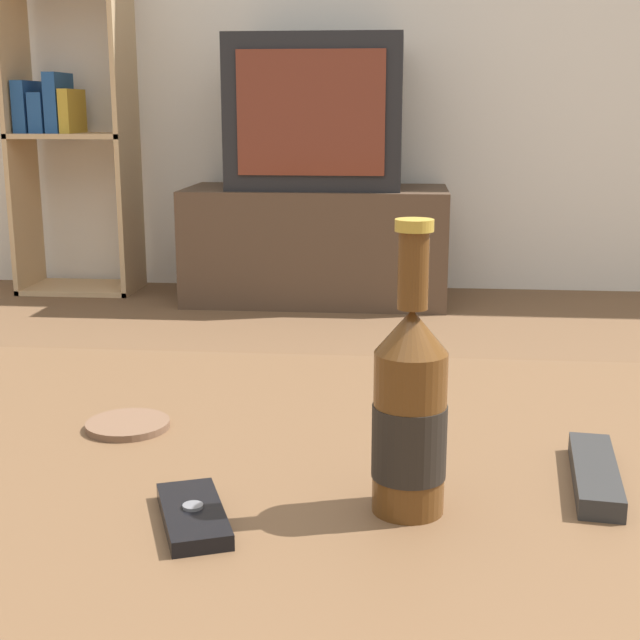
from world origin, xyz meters
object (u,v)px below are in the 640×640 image
(television, at_px, (316,113))
(beer_bottle, at_px, (410,412))
(cell_phone, at_px, (193,515))
(tv_stand, at_px, (316,244))
(bookshelf, at_px, (67,128))
(remote_control, at_px, (595,473))

(television, xyz_separation_m, beer_bottle, (0.35, -2.78, -0.24))
(beer_bottle, height_order, cell_phone, beer_bottle)
(tv_stand, relative_size, beer_bottle, 3.98)
(bookshelf, distance_m, cell_phone, 3.18)
(television, xyz_separation_m, cell_phone, (0.17, -2.82, -0.32))
(tv_stand, relative_size, television, 1.55)
(beer_bottle, bearing_deg, tv_stand, 97.26)
(bookshelf, height_order, remote_control, bookshelf)
(television, distance_m, remote_control, 2.78)
(tv_stand, height_order, bookshelf, bookshelf)
(television, bearing_deg, cell_phone, -86.53)
(cell_phone, xyz_separation_m, remote_control, (0.36, 0.12, 0.00))
(television, bearing_deg, remote_control, -78.89)
(cell_phone, bearing_deg, bookshelf, 91.39)
(tv_stand, height_order, cell_phone, tv_stand)
(tv_stand, xyz_separation_m, bookshelf, (-1.04, 0.10, 0.45))
(bookshelf, bearing_deg, beer_bottle, -64.22)
(television, relative_size, bookshelf, 0.51)
(beer_bottle, bearing_deg, cell_phone, -166.81)
(bookshelf, height_order, beer_bottle, bookshelf)
(bookshelf, bearing_deg, tv_stand, -5.42)
(bookshelf, height_order, cell_phone, bookshelf)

